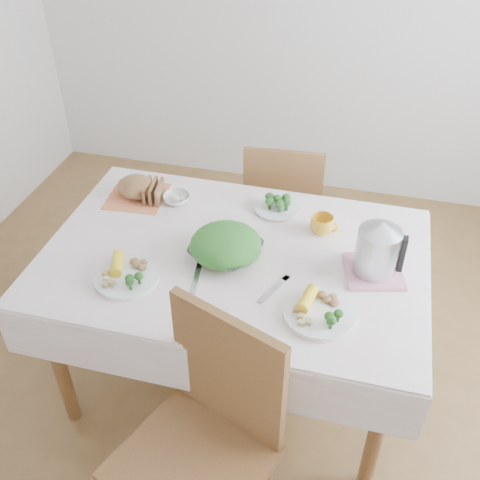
% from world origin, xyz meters
% --- Properties ---
extents(floor, '(3.60, 3.60, 0.00)m').
position_xyz_m(floor, '(0.00, 0.00, 0.00)').
color(floor, olive).
rests_on(floor, ground).
extents(dining_table, '(1.40, 0.90, 0.75)m').
position_xyz_m(dining_table, '(0.00, 0.00, 0.38)').
color(dining_table, brown).
rests_on(dining_table, floor).
extents(tablecloth, '(1.50, 1.00, 0.01)m').
position_xyz_m(tablecloth, '(0.00, 0.00, 0.76)').
color(tablecloth, white).
rests_on(tablecloth, dining_table).
extents(chair_near, '(0.58, 0.58, 0.99)m').
position_xyz_m(chair_near, '(0.05, -0.74, 0.46)').
color(chair_near, brown).
rests_on(chair_near, floor).
extents(chair_far, '(0.44, 0.44, 0.89)m').
position_xyz_m(chair_far, '(0.06, 0.81, 0.47)').
color(chair_far, brown).
rests_on(chair_far, floor).
extents(salad_bowl, '(0.33, 0.33, 0.06)m').
position_xyz_m(salad_bowl, '(-0.02, -0.03, 0.79)').
color(salad_bowl, white).
rests_on(salad_bowl, tablecloth).
extents(dinner_plate_left, '(0.25, 0.25, 0.02)m').
position_xyz_m(dinner_plate_left, '(-0.35, -0.25, 0.77)').
color(dinner_plate_left, white).
rests_on(dinner_plate_left, tablecloth).
extents(dinner_plate_right, '(0.35, 0.35, 0.02)m').
position_xyz_m(dinner_plate_right, '(0.37, -0.25, 0.77)').
color(dinner_plate_right, white).
rests_on(dinner_plate_right, tablecloth).
extents(broccoli_plate, '(0.22, 0.22, 0.02)m').
position_xyz_m(broccoli_plate, '(0.10, 0.34, 0.77)').
color(broccoli_plate, beige).
rests_on(broccoli_plate, tablecloth).
extents(napkin, '(0.27, 0.27, 0.00)m').
position_xyz_m(napkin, '(-0.53, 0.28, 0.76)').
color(napkin, '#DC7648').
rests_on(napkin, tablecloth).
extents(bread_loaf, '(0.17, 0.17, 0.10)m').
position_xyz_m(bread_loaf, '(-0.53, 0.28, 0.82)').
color(bread_loaf, brown).
rests_on(bread_loaf, napkin).
extents(fruit_bowl, '(0.13, 0.13, 0.04)m').
position_xyz_m(fruit_bowl, '(-0.34, 0.29, 0.78)').
color(fruit_bowl, white).
rests_on(fruit_bowl, tablecloth).
extents(yellow_mug, '(0.12, 0.12, 0.08)m').
position_xyz_m(yellow_mug, '(0.32, 0.23, 0.80)').
color(yellow_mug, yellow).
rests_on(yellow_mug, tablecloth).
extents(pink_tray, '(0.25, 0.25, 0.02)m').
position_xyz_m(pink_tray, '(0.54, 0.02, 0.77)').
color(pink_tray, pink).
rests_on(pink_tray, tablecloth).
extents(electric_kettle, '(0.16, 0.16, 0.22)m').
position_xyz_m(electric_kettle, '(0.54, 0.02, 0.88)').
color(electric_kettle, '#B2B5BA').
rests_on(electric_kettle, pink_tray).
extents(fork_left, '(0.05, 0.18, 0.00)m').
position_xyz_m(fork_left, '(-0.10, -0.18, 0.76)').
color(fork_left, silver).
rests_on(fork_left, tablecloth).
extents(fork_right, '(0.09, 0.18, 0.00)m').
position_xyz_m(fork_right, '(0.20, -0.16, 0.76)').
color(fork_right, silver).
rests_on(fork_right, tablecloth).
extents(knife, '(0.19, 0.04, 0.00)m').
position_xyz_m(knife, '(0.02, -0.34, 0.76)').
color(knife, silver).
rests_on(knife, tablecloth).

